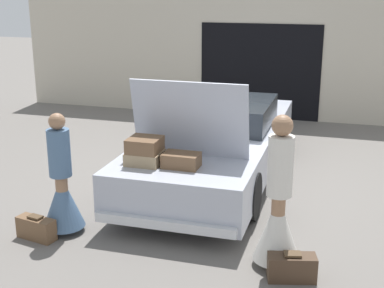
{
  "coord_description": "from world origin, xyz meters",
  "views": [
    {
      "loc": [
        1.98,
        -8.16,
        3.07
      ],
      "look_at": [
        0.0,
        -1.41,
        0.95
      ],
      "focal_mm": 50.0,
      "sensor_mm": 36.0,
      "label": 1
    }
  ],
  "objects_px": {
    "car": "(216,142)",
    "person_right": "(278,213)",
    "suitcase_beside_right_person": "(292,268)",
    "person_left": "(62,190)",
    "suitcase_beside_left_person": "(36,228)"
  },
  "relations": [
    {
      "from": "car",
      "to": "person_right",
      "type": "xyz_separation_m",
      "value": [
        1.37,
        -2.7,
        0.07
      ]
    },
    {
      "from": "person_right",
      "to": "suitcase_beside_right_person",
      "type": "relative_size",
      "value": 3.18
    },
    {
      "from": "person_left",
      "to": "suitcase_beside_left_person",
      "type": "height_order",
      "value": "person_left"
    },
    {
      "from": "person_right",
      "to": "suitcase_beside_left_person",
      "type": "xyz_separation_m",
      "value": [
        -2.96,
        -0.18,
        -0.5
      ]
    },
    {
      "from": "person_right",
      "to": "suitcase_beside_left_person",
      "type": "relative_size",
      "value": 3.26
    },
    {
      "from": "car",
      "to": "suitcase_beside_right_person",
      "type": "height_order",
      "value": "car"
    },
    {
      "from": "suitcase_beside_left_person",
      "to": "suitcase_beside_right_person",
      "type": "bearing_deg",
      "value": -1.49
    },
    {
      "from": "person_left",
      "to": "suitcase_beside_right_person",
      "type": "relative_size",
      "value": 2.83
    },
    {
      "from": "person_left",
      "to": "suitcase_beside_right_person",
      "type": "height_order",
      "value": "person_left"
    },
    {
      "from": "person_left",
      "to": "suitcase_beside_left_person",
      "type": "distance_m",
      "value": 0.56
    },
    {
      "from": "car",
      "to": "suitcase_beside_right_person",
      "type": "distance_m",
      "value": 3.38
    },
    {
      "from": "car",
      "to": "suitcase_beside_right_person",
      "type": "xyz_separation_m",
      "value": [
        1.58,
        -2.96,
        -0.42
      ]
    },
    {
      "from": "person_left",
      "to": "suitcase_beside_left_person",
      "type": "relative_size",
      "value": 2.91
    },
    {
      "from": "car",
      "to": "suitcase_beside_left_person",
      "type": "xyz_separation_m",
      "value": [
        -1.59,
        -2.88,
        -0.43
      ]
    },
    {
      "from": "person_right",
      "to": "suitcase_beside_left_person",
      "type": "distance_m",
      "value": 3.01
    }
  ]
}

